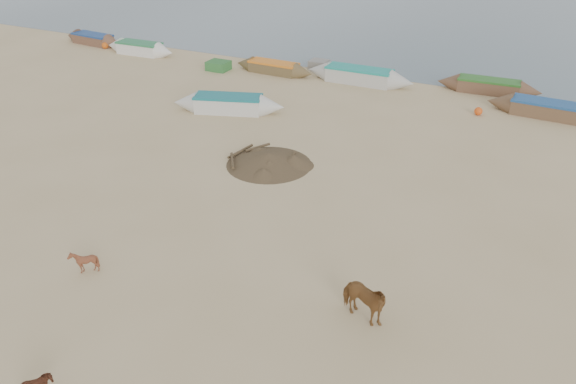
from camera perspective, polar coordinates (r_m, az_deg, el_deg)
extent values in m
plane|color=tan|center=(18.47, -5.58, -8.12)|extent=(140.00, 140.00, 0.00)
imported|color=brown|center=(16.32, 7.63, -10.92)|extent=(1.80, 1.21, 1.40)
imported|color=brown|center=(19.32, -20.05, -6.66)|extent=(0.78, 0.70, 0.81)
cone|color=brown|center=(25.08, -1.95, 3.39)|extent=(4.67, 4.67, 0.55)
cube|color=#316C33|center=(38.87, -7.08, 12.62)|extent=(1.40, 1.20, 0.60)
sphere|color=#DF4F15|center=(32.39, 18.78, 7.78)|extent=(0.44, 0.44, 0.44)
cube|color=gray|center=(39.00, 3.17, 12.82)|extent=(1.20, 1.10, 0.56)
sphere|color=#CD5513|center=(46.10, -18.10, 13.96)|extent=(0.48, 0.48, 0.48)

